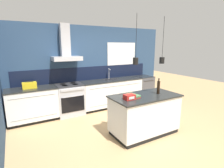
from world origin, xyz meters
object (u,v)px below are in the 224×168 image
Objects in this scene: dishwasher at (143,88)px; book_stack at (132,96)px; oven_range at (70,99)px; bottle_on_island at (158,87)px; red_supply_box at (129,97)px; yellow_toolbox at (29,85)px.

book_stack is (-1.94, -1.98, 0.48)m from dishwasher.
bottle_on_island is at bearing -53.79° from oven_range.
dishwasher is 4.10× the size of red_supply_box.
red_supply_box is 2.67m from yellow_toolbox.
book_stack is (-0.68, 0.06, -0.13)m from bottle_on_island.
oven_range is 2.73× the size of book_stack.
dishwasher is at bearing 44.73° from red_supply_box.
oven_range is 2.18m from book_stack.
red_supply_box is at bearing -177.94° from bottle_on_island.
yellow_toolbox is at bearing 132.86° from book_stack.
red_supply_box reaches higher than dishwasher.
oven_range is 2.68× the size of yellow_toolbox.
red_supply_box is (-0.83, -0.03, -0.10)m from bottle_on_island.
bottle_on_island reaches higher than oven_range.
yellow_toolbox reaches higher than book_stack.
book_stack is at bearing -67.83° from oven_range.
dishwasher is at bearing 0.09° from oven_range.
red_supply_box is at bearing -135.27° from dishwasher.
red_supply_box is (0.66, -2.06, 0.51)m from oven_range.
yellow_toolbox is at bearing 180.00° from dishwasher.
oven_range is 1.16m from yellow_toolbox.
book_stack is at bearing -47.14° from yellow_toolbox.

